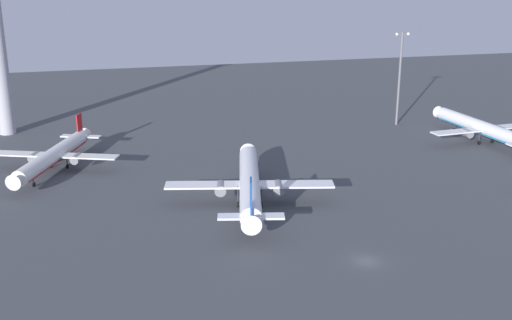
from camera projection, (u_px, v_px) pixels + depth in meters
ground_plane at (366, 261)px, 98.40m from camera, size 416.00×416.00×0.00m
airplane_far_stand at (250, 183)px, 121.36m from camera, size 33.15×42.29×10.96m
airplane_terminal_side at (482, 128)px, 163.84m from camera, size 30.72×39.44×10.11m
airplane_near_gate at (54, 155)px, 140.95m from camera, size 28.65×36.33×9.73m
apron_light_west at (400, 73)px, 178.59m from camera, size 4.80×0.90×27.08m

